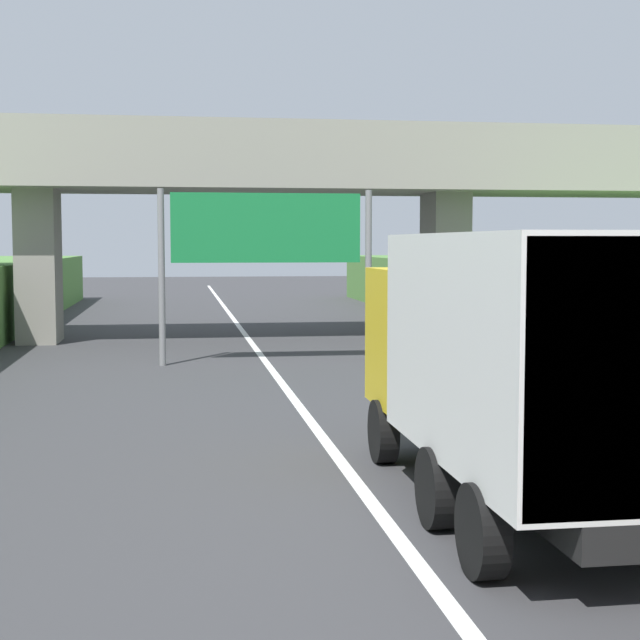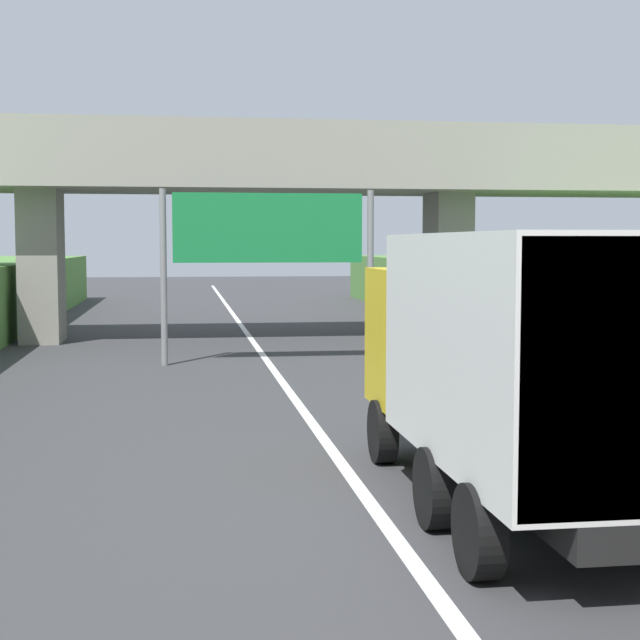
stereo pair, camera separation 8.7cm
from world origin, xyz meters
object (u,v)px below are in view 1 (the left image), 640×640
Objects in this scene: overhead_highway_sign at (266,238)px; construction_barrel_4 at (537,355)px; truck_yellow at (510,357)px; construction_barrel_3 at (615,380)px.

construction_barrel_4 is at bearing -22.51° from overhead_highway_sign.
truck_yellow is at bearing -83.92° from overhead_highway_sign.
overhead_highway_sign is 15.19m from truck_yellow.
construction_barrel_3 is (5.02, 7.55, -1.47)m from truck_yellow.
overhead_highway_sign reaches higher than construction_barrel_4.
construction_barrel_3 and construction_barrel_4 have the same top height.
truck_yellow reaches higher than construction_barrel_4.
overhead_highway_sign is 6.53× the size of construction_barrel_4.
truck_yellow reaches higher than construction_barrel_3.
overhead_highway_sign is at bearing 131.54° from construction_barrel_3.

